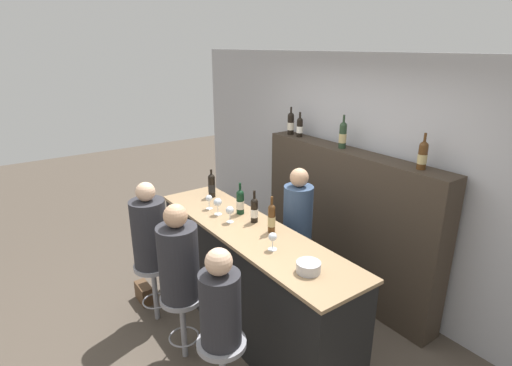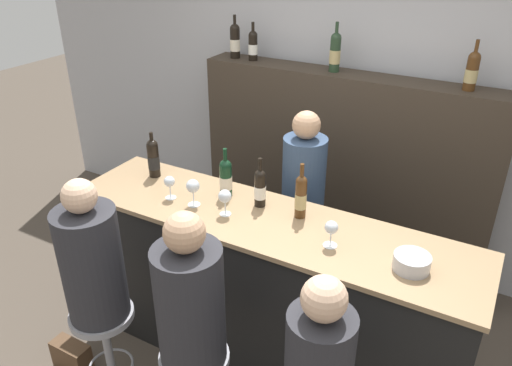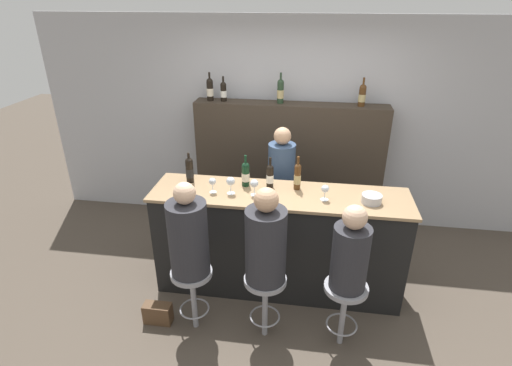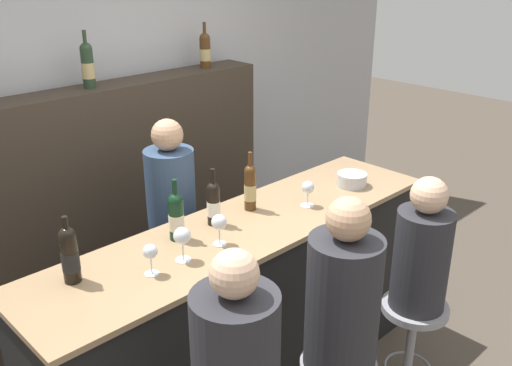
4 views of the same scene
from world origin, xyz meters
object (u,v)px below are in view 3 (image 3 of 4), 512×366
object	(u,v)px
bar_stool_middle	(265,291)
wine_glass_3	(325,189)
wine_glass_1	(231,182)
wine_bottle_backbar_3	(362,95)
metal_bowl	(372,199)
wine_bottle_counter_3	(297,176)
wine_glass_0	(212,182)
guest_seated_left	(188,236)
bar_stool_left	(192,284)
wine_bottle_counter_2	(270,176)
wine_bottle_backbar_1	(223,91)
wine_bottle_counter_1	(246,174)
bartender	(281,198)
handbag	(158,313)
wine_glass_2	(254,184)
bar_stool_right	(345,299)
wine_bottle_backbar_2	(280,91)
wine_bottle_counter_0	(190,170)
guest_seated_middle	(266,242)
guest_seated_right	(350,253)

from	to	relation	value
bar_stool_middle	wine_glass_3	bearing A→B (deg)	53.30
wine_glass_1	wine_bottle_backbar_3	bearing A→B (deg)	46.78
metal_bowl	wine_bottle_counter_3	bearing A→B (deg)	164.95
wine_glass_0	guest_seated_left	bearing A→B (deg)	-95.60
bar_stool_left	bar_stool_middle	xyz separation A→B (m)	(0.65, 0.00, 0.00)
bar_stool_left	wine_bottle_counter_2	bearing A→B (deg)	54.28
wine_bottle_backbar_1	wine_glass_3	world-z (taller)	wine_bottle_backbar_1
wine_bottle_backbar_1	bar_stool_middle	distance (m)	2.45
wine_bottle_counter_1	wine_glass_0	distance (m)	0.34
wine_bottle_counter_1	bartender	size ratio (longest dim) A/B	0.21
wine_bottle_backbar_1	bar_stool_left	distance (m)	2.33
wine_glass_0	bartender	world-z (taller)	bartender
wine_glass_0	bar_stool_left	world-z (taller)	wine_glass_0
wine_glass_0	bar_stool_middle	bearing A→B (deg)	-46.71
bar_stool_middle	handbag	world-z (taller)	bar_stool_middle
wine_bottle_counter_1	wine_glass_0	world-z (taller)	wine_bottle_counter_1
wine_bottle_counter_3	metal_bowl	distance (m)	0.71
wine_glass_2	wine_glass_3	distance (m)	0.65
wine_glass_0	bar_stool_right	world-z (taller)	wine_glass_0
wine_bottle_counter_3	wine_glass_3	distance (m)	0.33
wine_bottle_backbar_2	metal_bowl	bearing A→B (deg)	-54.13
wine_glass_2	wine_bottle_backbar_2	bearing A→B (deg)	85.46
wine_bottle_counter_3	bar_stool_middle	bearing A→B (deg)	-103.92
wine_glass_0	handbag	bearing A→B (deg)	-124.26
wine_bottle_backbar_2	guest_seated_left	distance (m)	2.18
wine_bottle_counter_0	bar_stool_left	size ratio (longest dim) A/B	0.49
wine_glass_2	wine_bottle_counter_2	bearing A→B (deg)	56.74
wine_bottle_counter_3	metal_bowl	world-z (taller)	wine_bottle_counter_3
wine_bottle_backbar_3	handbag	bearing A→B (deg)	-133.44
bar_stool_middle	handbag	distance (m)	1.08
guest_seated_middle	bar_stool_middle	bearing A→B (deg)	0.00
metal_bowl	guest_seated_right	size ratio (longest dim) A/B	0.24
wine_bottle_backbar_2	metal_bowl	size ratio (longest dim) A/B	1.94
wine_bottle_backbar_1	wine_bottle_backbar_2	distance (m)	0.68
bar_stool_left	wine_glass_2	bearing A→B (deg)	53.56
wine_bottle_backbar_2	bar_stool_middle	distance (m)	2.34
metal_bowl	bar_stool_right	size ratio (longest dim) A/B	0.29
wine_bottle_backbar_1	wine_glass_1	xyz separation A→B (m)	(0.35, -1.34, -0.54)
wine_glass_2	bar_stool_right	size ratio (longest dim) A/B	0.25
wine_glass_2	bar_stool_right	xyz separation A→B (m)	(0.86, -0.62, -0.71)
wine_bottle_backbar_3	wine_bottle_counter_3	bearing A→B (deg)	-119.40
wine_glass_2	guest_seated_middle	xyz separation A→B (m)	(0.19, -0.62, -0.21)
bar_stool_middle	handbag	xyz separation A→B (m)	(-1.01, 0.00, -0.39)
wine_bottle_counter_2	wine_glass_1	size ratio (longest dim) A/B	1.84
wine_glass_0	bar_stool_left	distance (m)	0.94
bartender	bar_stool_right	bearing A→B (deg)	-62.86
wine_bottle_backbar_3	wine_glass_0	xyz separation A→B (m)	(-1.43, -1.34, -0.56)
guest_seated_left	bar_stool_left	bearing A→B (deg)	153.43
wine_bottle_counter_3	bar_stool_right	distance (m)	1.19
wine_bottle_counter_3	bar_stool_middle	world-z (taller)	wine_bottle_counter_3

